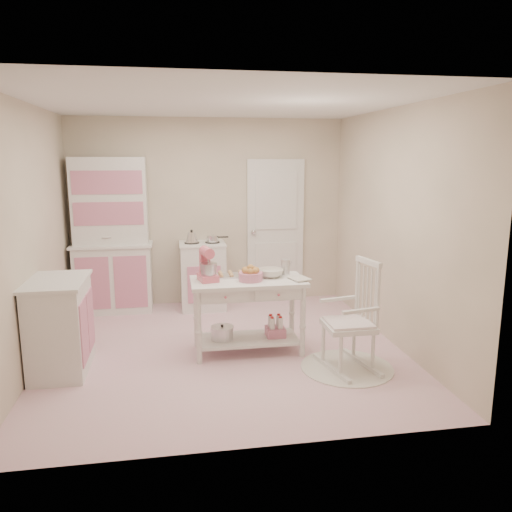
{
  "coord_description": "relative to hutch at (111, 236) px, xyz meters",
  "views": [
    {
      "loc": [
        -0.52,
        -5.13,
        2.07
      ],
      "look_at": [
        0.42,
        0.42,
        0.95
      ],
      "focal_mm": 35.0,
      "sensor_mm": 36.0,
      "label": 1
    }
  ],
  "objects": [
    {
      "name": "recipe_book",
      "position": [
        2.02,
        -1.86,
        -0.23
      ],
      "size": [
        0.24,
        0.28,
        0.02
      ],
      "primitive_type": "imported",
      "rotation": [
        0.0,
        0.0,
        0.29
      ],
      "color": "silver",
      "rests_on": "work_table"
    },
    {
      "name": "cookie_tray",
      "position": [
        1.42,
        -1.56,
        -0.23
      ],
      "size": [
        0.34,
        0.24,
        0.02
      ],
      "primitive_type": "cube",
      "color": "silver",
      "rests_on": "work_table"
    },
    {
      "name": "metal_pitcher",
      "position": [
        2.01,
        -1.58,
        -0.16
      ],
      "size": [
        0.1,
        0.1,
        0.17
      ],
      "primitive_type": "cylinder",
      "color": "silver",
      "rests_on": "work_table"
    },
    {
      "name": "lace_rug",
      "position": [
        2.48,
        -2.34,
        -1.03
      ],
      "size": [
        0.92,
        0.92,
        0.01
      ],
      "primitive_type": "cylinder",
      "color": "white",
      "rests_on": "ground"
    },
    {
      "name": "stand_mixer",
      "position": [
        1.15,
        -1.72,
        -0.07
      ],
      "size": [
        0.25,
        0.32,
        0.34
      ],
      "primitive_type": "cube",
      "rotation": [
        0.0,
        0.0,
        0.21
      ],
      "color": "#DF5E74",
      "rests_on": "work_table"
    },
    {
      "name": "door",
      "position": [
        2.28,
        0.21,
        -0.02
      ],
      "size": [
        0.82,
        0.05,
        2.04
      ],
      "primitive_type": "cube",
      "color": "silver",
      "rests_on": "ground"
    },
    {
      "name": "room_shell",
      "position": [
        1.33,
        -1.66,
        0.61
      ],
      "size": [
        3.84,
        3.84,
        2.62
      ],
      "color": "pink",
      "rests_on": "ground"
    },
    {
      "name": "mixing_bowl",
      "position": [
        1.83,
        -1.66,
        -0.2
      ],
      "size": [
        0.27,
        0.27,
        0.09
      ],
      "primitive_type": "imported",
      "color": "silver",
      "rests_on": "work_table"
    },
    {
      "name": "base_cabinet",
      "position": [
        -0.3,
        -1.92,
        -0.58
      ],
      "size": [
        0.54,
        0.84,
        0.92
      ],
      "primitive_type": "cube",
      "color": "silver",
      "rests_on": "ground"
    },
    {
      "name": "bread_basket",
      "position": [
        1.59,
        -1.79,
        -0.19
      ],
      "size": [
        0.25,
        0.25,
        0.09
      ],
      "primitive_type": "cylinder",
      "color": "pink",
      "rests_on": "work_table"
    },
    {
      "name": "work_table",
      "position": [
        1.57,
        -1.74,
        -0.64
      ],
      "size": [
        1.2,
        0.6,
        0.8
      ],
      "primitive_type": "cube",
      "color": "silver",
      "rests_on": "ground"
    },
    {
      "name": "hutch",
      "position": [
        0.0,
        0.0,
        0.0
      ],
      "size": [
        1.06,
        0.5,
        2.08
      ],
      "primitive_type": "cube",
      "color": "silver",
      "rests_on": "ground"
    },
    {
      "name": "rocking_chair",
      "position": [
        2.48,
        -2.34,
        -0.49
      ],
      "size": [
        0.61,
        0.8,
        1.1
      ],
      "primitive_type": "cube",
      "rotation": [
        0.0,
        0.0,
        0.2
      ],
      "color": "silver",
      "rests_on": "ground"
    },
    {
      "name": "stove",
      "position": [
        1.2,
        -0.05,
        -0.58
      ],
      "size": [
        0.62,
        0.57,
        0.92
      ],
      "primitive_type": "cube",
      "color": "silver",
      "rests_on": "ground"
    }
  ]
}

